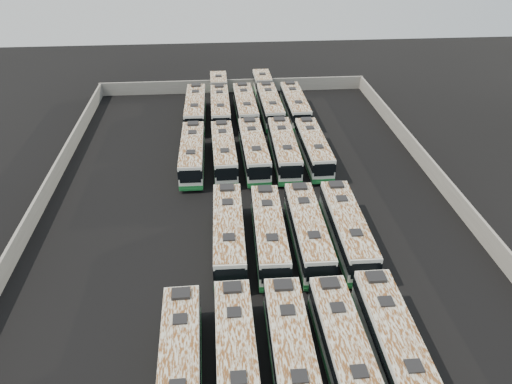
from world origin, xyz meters
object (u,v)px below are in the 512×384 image
bus_back_center (245,107)px  bus_back_far_left (196,108)px  bus_midback_far_left (192,153)px  bus_midfront_right (308,231)px  bus_midfront_center (269,233)px  bus_front_far_left (181,366)px  bus_midback_far_right (313,148)px  bus_midback_left (224,152)px  bus_front_center (292,357)px  bus_front_right (346,353)px  bus_front_far_right (396,348)px  bus_back_left (220,100)px  bus_front_left (236,359)px  bus_midback_right (284,149)px  bus_back_right (267,98)px  bus_midfront_left (229,233)px  bus_midback_center (254,150)px  bus_back_far_right (295,105)px

bus_back_center → bus_back_far_left: bearing=178.1°
bus_midback_far_left → bus_midfront_right: bearing=-56.6°
bus_midfront_center → bus_back_far_left: (-7.56, 32.60, 0.05)m
bus_front_far_left → bus_back_center: size_ratio=0.97×
bus_midback_far_right → bus_midback_left: bearing=180.0°
bus_front_center → bus_front_right: bus_front_center is taller
bus_front_far_right → bus_midfront_center: 16.37m
bus_midback_far_right → bus_back_left: 21.44m
bus_front_left → bus_front_far_right: bus_front_far_right is taller
bus_back_far_left → bus_back_left: size_ratio=0.67×
bus_midback_right → bus_back_left: (-7.65, 18.20, -0.07)m
bus_midback_right → bus_midback_far_right: (3.77, 0.06, -0.07)m
bus_front_far_left → bus_midfront_center: 16.72m
bus_back_far_left → bus_back_right: bearing=18.6°
bus_front_far_left → bus_front_center: 7.65m
bus_front_far_right → bus_midback_left: (-11.16, 32.36, -0.08)m
bus_midfront_left → bus_back_center: bearing=84.2°
bus_front_far_right → bus_back_left: bus_front_far_right is taller
bus_front_left → bus_midback_center: bus_midback_center is taller
bus_front_far_left → bus_midback_right: bearing=69.8°
bus_front_far_right → bus_midback_right: 32.59m
bus_front_right → bus_midback_right: bus_midback_right is taller
bus_midfront_left → bus_front_center: bearing=-74.9°
bus_back_left → bus_midfront_right: bearing=-78.2°
bus_front_left → bus_midfront_center: bus_front_left is taller
bus_front_far_left → bus_midback_far_left: 32.46m
bus_front_left → bus_midback_left: bus_front_left is taller
bus_front_center → bus_midfront_left: bearing=104.8°
bus_midfront_right → bus_back_far_right: size_ratio=1.00×
bus_back_far_left → bus_midback_left: bearing=-75.1°
bus_midfront_center → bus_back_left: bus_midfront_center is taller
bus_front_left → bus_back_right: bus_back_right is taller
bus_front_far_left → bus_back_right: size_ratio=0.64×
bus_front_far_right → bus_midfront_left: size_ratio=1.00×
bus_back_right → bus_front_center: bearing=-94.8°
bus_back_center → bus_midback_center: bearing=-90.9°
bus_front_far_right → bus_midfront_center: (-7.39, 14.61, -0.06)m
bus_midfront_center → bus_back_center: bus_back_center is taller
bus_midfront_center → bus_midfront_right: (3.68, 0.02, 0.03)m
bus_midfront_left → bus_back_right: bearing=79.1°
bus_back_far_left → bus_back_left: 5.00m
bus_front_far_right → bus_front_center: bearing=-178.4°
bus_midfront_right → bus_midback_right: bearing=90.1°
bus_midback_center → bus_back_right: (3.63, 18.44, -0.05)m
bus_midfront_center → bus_midback_left: 18.14m
bus_front_far_right → bus_back_far_left: bus_front_far_right is taller
bus_midback_center → bus_midfront_center: bearing=-91.1°
bus_front_right → bus_midback_right: 32.51m
bus_midback_far_right → bus_back_center: bus_back_center is taller
bus_midfront_right → bus_back_left: 36.74m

